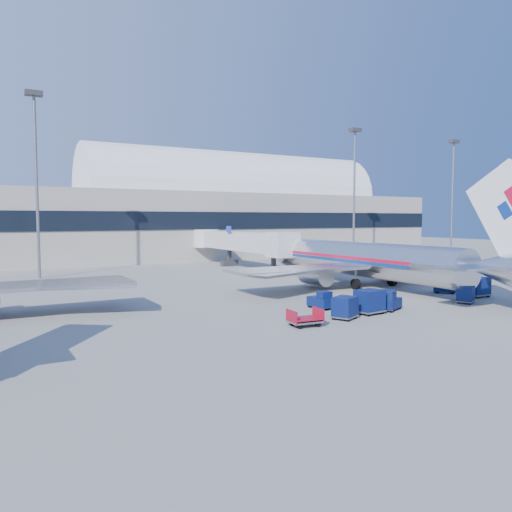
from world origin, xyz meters
TOP-DOWN VIEW (x-y plane):
  - ground at (0.00, 0.00)m, footprint 260.00×260.00m
  - terminal at (-13.60, 55.96)m, footprint 170.00×28.15m
  - airliner_main at (10.00, 4.51)m, footprint 32.00×37.26m
  - jetbridge_near at (7.60, 30.81)m, footprint 4.40×27.50m
  - mast_west at (-20.00, 30.00)m, footprint 2.00×1.20m
  - mast_east at (30.00, 30.00)m, footprint 2.00×1.20m
  - mast_far_east at (55.00, 30.00)m, footprint 2.00×1.20m
  - barrier_near at (18.00, 2.00)m, footprint 3.00×0.55m
  - barrier_mid at (21.30, 2.00)m, footprint 3.00×0.55m
  - barrier_far at (24.60, 2.00)m, footprint 3.00×0.55m
  - tug_lead at (1.74, -7.00)m, footprint 2.66×2.07m
  - tug_right at (13.27, -2.77)m, footprint 2.13×2.22m
  - tug_left at (-2.54, -3.67)m, footprint 1.20×2.31m
  - cart_train_a at (1.45, -6.91)m, footprint 2.30×2.17m
  - cart_train_b at (-0.66, -7.31)m, footprint 2.28×1.83m
  - cart_train_c at (-3.60, -7.91)m, footprint 2.31×2.09m
  - cart_solo_near at (10.05, -7.76)m, footprint 2.10×1.92m
  - cart_solo_far at (13.96, -6.03)m, footprint 2.13×1.65m
  - cart_open_red at (-7.55, -8.48)m, footprint 2.33×1.74m

SIDE VIEW (x-z plane):
  - ground at x=0.00m, z-range 0.00..0.00m
  - cart_open_red at x=-7.55m, z-range 0.13..0.72m
  - barrier_near at x=18.00m, z-range 0.00..0.90m
  - barrier_mid at x=21.30m, z-range 0.00..0.90m
  - barrier_far at x=24.60m, z-range 0.00..0.90m
  - tug_right at x=13.27m, z-range -0.06..1.28m
  - tug_left at x=-2.54m, z-range -0.07..1.42m
  - tug_lead at x=1.74m, z-range -0.07..1.49m
  - cart_solo_near at x=10.05m, z-range 0.05..1.55m
  - cart_train_a at x=1.45m, z-range 0.05..1.67m
  - cart_train_c at x=-3.60m, z-range 0.06..1.71m
  - cart_solo_far at x=13.96m, z-range 0.06..1.91m
  - cart_train_b at x=-0.66m, z-range 0.06..1.94m
  - airliner_main at x=10.00m, z-range -3.11..8.96m
  - jetbridge_near at x=7.60m, z-range 0.80..7.05m
  - terminal at x=-13.60m, z-range -2.98..18.02m
  - mast_west at x=-20.00m, z-range 3.49..26.09m
  - mast_east at x=30.00m, z-range 3.49..26.09m
  - mast_far_east at x=55.00m, z-range 3.49..26.09m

